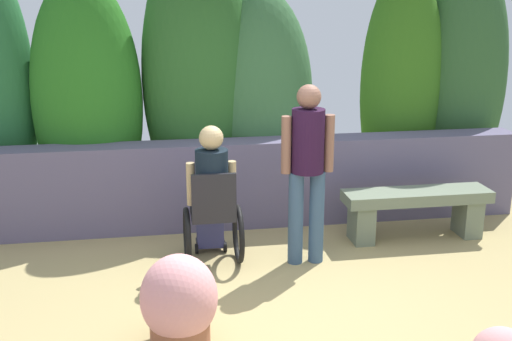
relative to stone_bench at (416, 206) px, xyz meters
name	(u,v)px	position (x,y,z in m)	size (l,w,h in m)	color
ground_plane	(282,314)	(-1.69, -1.36, -0.35)	(10.82, 10.82, 0.00)	tan
stone_retaining_wall	(245,183)	(-1.69, 0.68, 0.13)	(6.14, 0.36, 0.94)	slate
hedge_backdrop	(241,88)	(-1.64, 1.28, 1.07)	(6.46, 0.98, 3.10)	#266434
stone_bench	(416,206)	(0.00, 0.00, 0.00)	(1.52, 0.38, 0.51)	slate
person_in_wheelchair	(212,200)	(-2.13, -0.26, 0.28)	(0.53, 0.66, 1.33)	black
person_standing_companion	(307,163)	(-1.27, -0.40, 0.63)	(0.49, 0.30, 1.69)	#35506D
flower_pot_red_accent	(179,304)	(-2.51, -1.69, -0.02)	(0.56, 0.56, 0.70)	#94533A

